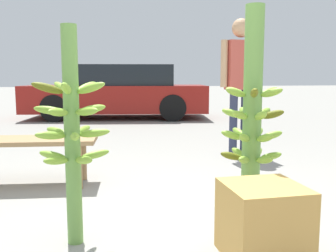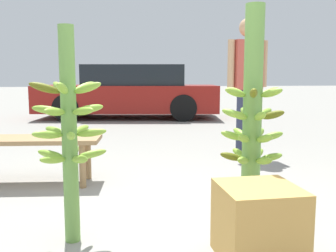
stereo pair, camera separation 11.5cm
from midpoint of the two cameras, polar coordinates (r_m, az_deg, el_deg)
The scene contains 7 objects.
ground_plane at distance 2.45m, azimuth 1.98°, elevation -16.85°, with size 80.00×80.00×0.00m, color gray.
banana_stalk_left at distance 2.30m, azimuth -13.43°, elevation -0.65°, with size 0.45×0.45×1.31m.
banana_stalk_center at distance 2.71m, azimuth 13.90°, elevation 1.35°, with size 0.45×0.45×1.50m.
vendor_person at distance 4.80m, azimuth 12.69°, elevation 7.91°, with size 0.55×0.23×1.73m.
market_bench at distance 3.77m, azimuth -21.31°, elevation -2.55°, with size 1.60×0.62×0.45m.
parked_car at distance 9.42m, azimuth -5.45°, elevation 5.12°, with size 4.59×2.47×1.30m.
produce_crate at distance 2.19m, azimuth 15.09°, elevation -14.12°, with size 0.42×0.42×0.42m.
Camera 2 is at (-0.40, -2.20, 1.01)m, focal length 40.00 mm.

